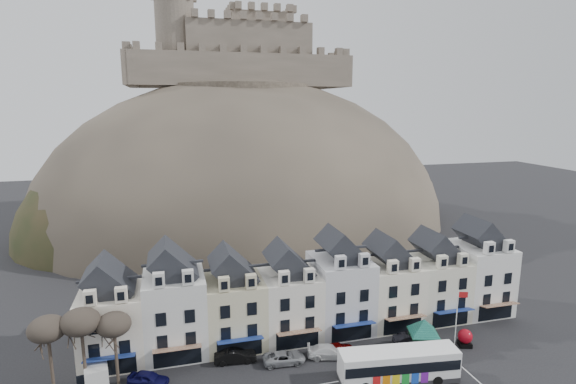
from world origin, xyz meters
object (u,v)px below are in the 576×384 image
object	(u,v)px
flagpole	(457,317)
car_white	(329,352)
bus	(399,364)
car_maroon	(338,349)
car_charcoal	(411,339)
bus_shelter	(424,327)
car_navy	(148,379)
red_buoy	(465,338)
car_silver	(284,358)
car_black	(235,356)
white_van	(96,369)

from	to	relation	value
flagpole	car_white	distance (m)	15.19
bus	car_maroon	distance (m)	7.76
car_maroon	car_charcoal	size ratio (longest dim) A/B	0.91
bus	bus_shelter	distance (m)	7.03
car_white	car_charcoal	size ratio (longest dim) A/B	1.17
car_navy	car_charcoal	xyz separation A→B (m)	(30.00, 0.00, -0.02)
bus	car_charcoal	distance (m)	7.87
car_charcoal	red_buoy	bearing A→B (deg)	-98.13
car_white	car_silver	bearing A→B (deg)	102.08
car_navy	car_maroon	distance (m)	20.80
bus_shelter	car_white	distance (m)	11.28
red_buoy	car_silver	distance (m)	21.70
bus_shelter	red_buoy	xyz separation A→B (m)	(5.52, -0.16, -2.10)
car_black	car_white	distance (m)	10.56
car_silver	car_white	bearing A→B (deg)	-88.21
bus_shelter	flagpole	bearing A→B (deg)	1.88
bus	flagpole	bearing A→B (deg)	26.73
bus	flagpole	distance (m)	9.95
car_maroon	car_navy	bearing A→B (deg)	91.25
car_white	car_charcoal	bearing A→B (deg)	-75.82
car_black	white_van	bearing A→B (deg)	93.11
red_buoy	car_navy	bearing A→B (deg)	176.99
white_van	car_charcoal	world-z (taller)	white_van
car_navy	car_maroon	bearing A→B (deg)	-63.96
car_navy	flagpole	bearing A→B (deg)	-69.71
flagpole	white_van	bearing A→B (deg)	172.60
red_buoy	car_black	world-z (taller)	red_buoy
white_van	car_charcoal	distance (m)	35.36
car_black	car_silver	size ratio (longest dim) A/B	1.01
bus	car_navy	xyz separation A→B (m)	(-25.01, 5.96, -1.21)
car_navy	car_white	distance (m)	19.60
white_van	car_white	size ratio (longest dim) A/B	1.09
bus_shelter	car_black	xyz separation A→B (m)	(-21.28, 3.58, -2.39)
bus	car_white	distance (m)	8.14
car_black	car_white	size ratio (longest dim) A/B	0.95
flagpole	white_van	size ratio (longest dim) A/B	1.43
car_charcoal	white_van	bearing A→B (deg)	95.49
car_silver	flagpole	bearing A→B (deg)	-94.52
flagpole	white_van	xyz separation A→B (m)	(-39.36, 5.11, -3.23)
flagpole	car_charcoal	distance (m)	6.14
car_navy	car_white	world-z (taller)	car_white
white_van	bus_shelter	bearing A→B (deg)	-17.05
flagpole	car_charcoal	world-z (taller)	flagpole
white_van	car_white	distance (m)	25.00
car_black	car_silver	distance (m)	5.46
bus_shelter	car_navy	world-z (taller)	bus_shelter
car_black	car_white	xyz separation A→B (m)	(10.40, -1.85, -0.05)
bus_shelter	white_van	world-z (taller)	bus_shelter
car_navy	car_black	distance (m)	9.38
car_silver	red_buoy	bearing A→B (deg)	-91.62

